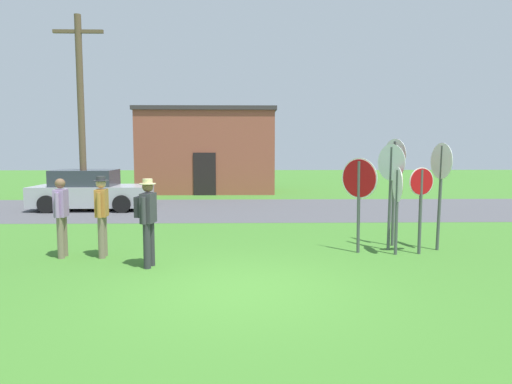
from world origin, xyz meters
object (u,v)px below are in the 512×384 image
person_with_sunhat (61,213)px  person_near_signs (147,216)px  stop_sign_rear_left (441,177)px  utility_pole (81,109)px  stop_sign_far_back (397,196)px  person_in_teal (102,212)px  stop_sign_center_cluster (421,197)px  parked_car_on_street (91,191)px  stop_sign_rear_right (391,177)px  stop_sign_low_front (359,188)px  stop_sign_leaning_left (394,173)px

person_with_sunhat → person_near_signs: 2.17m
stop_sign_rear_left → utility_pole: bearing=146.9°
stop_sign_far_back → person_in_teal: stop_sign_far_back is taller
stop_sign_center_cluster → person_near_signs: bearing=-170.4°
stop_sign_rear_left → person_near_signs: bearing=-168.1°
utility_pole → parked_car_on_street: (0.17, 0.21, -3.05)m
stop_sign_rear_right → stop_sign_low_front: bearing=-161.5°
utility_pole → stop_sign_rear_left: 12.64m
stop_sign_rear_left → person_with_sunhat: 8.37m
stop_sign_center_cluster → stop_sign_leaning_left: bearing=110.3°
stop_sign_leaning_left → stop_sign_center_cluster: 1.02m
person_in_teal → person_with_sunhat: bearing=179.7°
stop_sign_leaning_left → stop_sign_low_front: bearing=-145.0°
stop_sign_rear_right → person_with_sunhat: size_ratio=1.43×
stop_sign_far_back → stop_sign_center_cluster: size_ratio=1.00×
utility_pole → stop_sign_rear_left: bearing=-33.1°
stop_sign_far_back → stop_sign_low_front: size_ratio=0.91×
stop_sign_far_back → person_in_teal: size_ratio=1.10×
stop_sign_low_front → person_with_sunhat: size_ratio=1.25×
stop_sign_center_cluster → stop_sign_low_front: size_ratio=0.90×
person_with_sunhat → stop_sign_leaning_left: bearing=7.6°
stop_sign_leaning_left → stop_sign_rear_right: size_ratio=1.05×
parked_car_on_street → stop_sign_leaning_left: bearing=-34.9°
stop_sign_leaning_left → person_with_sunhat: stop_sign_leaning_left is taller
stop_sign_leaning_left → person_with_sunhat: bearing=-172.4°
utility_pole → stop_sign_center_cluster: size_ratio=3.72×
stop_sign_center_cluster → stop_sign_rear_right: 0.79m
stop_sign_center_cluster → person_near_signs: 5.83m
stop_sign_leaning_left → stop_sign_low_front: (-1.01, -0.71, -0.28)m
stop_sign_leaning_left → stop_sign_center_cluster: (0.32, -0.86, -0.46)m
person_with_sunhat → person_near_signs: size_ratio=0.97×
utility_pole → stop_sign_rear_right: (9.33, -6.78, -2.07)m
parked_car_on_street → stop_sign_leaning_left: (9.38, -6.54, 1.04)m
stop_sign_center_cluster → person_with_sunhat: 7.75m
person_in_teal → stop_sign_rear_left: bearing=3.9°
parked_car_on_street → person_in_teal: person_in_teal is taller
stop_sign_low_front → stop_sign_far_back: bearing=-13.9°
person_with_sunhat → utility_pole: bearing=106.2°
stop_sign_leaning_left → stop_sign_rear_left: bearing=-28.3°
parked_car_on_street → stop_sign_far_back: size_ratio=2.25×
stop_sign_rear_left → stop_sign_rear_right: 1.13m
person_in_teal → person_near_signs: 1.41m
stop_sign_low_front → person_in_teal: size_ratio=1.22×
utility_pole → stop_sign_low_front: size_ratio=3.36×
stop_sign_rear_left → person_in_teal: (-7.47, -0.51, -0.70)m
stop_sign_leaning_left → stop_sign_rear_left: (0.90, -0.48, -0.04)m
parked_car_on_street → stop_sign_rear_right: bearing=-37.3°
stop_sign_far_back → person_near_signs: (-5.20, -0.92, -0.29)m
stop_sign_rear_left → stop_sign_rear_right: size_ratio=1.01×
parked_car_on_street → stop_sign_low_front: size_ratio=2.04×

